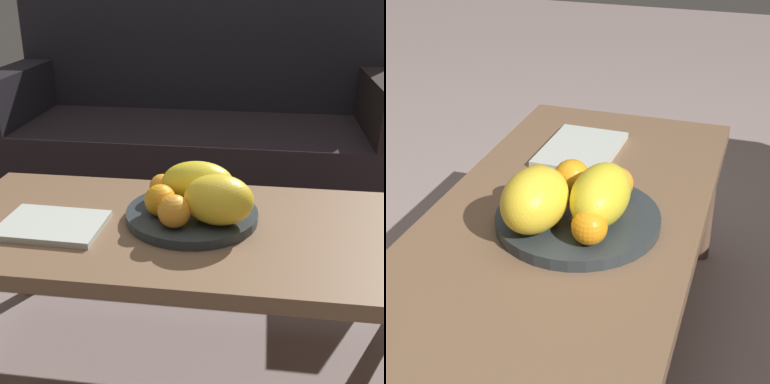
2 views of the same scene
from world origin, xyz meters
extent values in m
plane|color=gray|center=(0.00, 0.00, 0.00)|extent=(8.00, 8.00, 0.00)
cube|color=brown|center=(0.00, 0.00, 0.40)|extent=(1.26, 0.57, 0.04)
cylinder|color=brown|center=(-0.59, 0.24, 0.19)|extent=(0.05, 0.05, 0.38)
cube|color=black|center=(-0.14, 1.02, 0.20)|extent=(1.70, 0.70, 0.40)
cube|color=black|center=(-0.14, 1.30, 0.65)|extent=(1.70, 0.14, 0.50)
cube|color=black|center=(-0.92, 1.02, 0.51)|extent=(0.14, 0.70, 0.22)
cube|color=black|center=(0.64, 1.02, 0.51)|extent=(0.14, 0.70, 0.22)
cylinder|color=#2B3236|center=(-0.01, 0.04, 0.43)|extent=(0.34, 0.34, 0.03)
ellipsoid|color=yellow|center=(0.06, -0.03, 0.50)|extent=(0.18, 0.14, 0.12)
ellipsoid|color=yellow|center=(0.00, 0.09, 0.50)|extent=(0.19, 0.11, 0.11)
sphere|color=orange|center=(-0.08, 0.00, 0.48)|extent=(0.08, 0.08, 0.08)
sphere|color=orange|center=(-0.10, 0.10, 0.48)|extent=(0.07, 0.07, 0.07)
sphere|color=orange|center=(0.09, 0.09, 0.48)|extent=(0.07, 0.07, 0.07)
sphere|color=orange|center=(-0.04, -0.06, 0.48)|extent=(0.08, 0.08, 0.08)
ellipsoid|color=yellow|center=(-0.02, 0.08, 0.46)|extent=(0.15, 0.11, 0.03)
ellipsoid|color=yellow|center=(-0.02, 0.07, 0.46)|extent=(0.15, 0.09, 0.03)
ellipsoid|color=yellow|center=(-0.02, 0.07, 0.49)|extent=(0.15, 0.04, 0.03)
cube|color=beige|center=(-0.34, -0.06, 0.42)|extent=(0.25, 0.19, 0.02)
camera|label=1|loc=(0.16, -1.12, 0.99)|focal=47.56mm
camera|label=2|loc=(1.02, 0.37, 1.08)|focal=57.80mm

